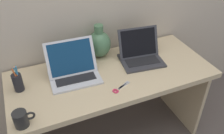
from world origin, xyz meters
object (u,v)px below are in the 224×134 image
at_px(laptop_right, 140,52).
at_px(green_vase, 99,43).
at_px(pen_cup, 18,82).
at_px(laptop_left, 73,68).
at_px(coffee_mug, 21,119).
at_px(scissors, 118,89).

distance_m(laptop_right, green_vase, 0.31).
bearing_deg(green_vase, pen_cup, -163.66).
relative_size(laptop_left, laptop_right, 1.03).
bearing_deg(pen_cup, laptop_left, 1.67).
distance_m(laptop_right, coffee_mug, 0.95).
bearing_deg(laptop_right, pen_cup, -179.11).
distance_m(green_vase, scissors, 0.44).
xyz_separation_m(laptop_right, green_vase, (-0.26, 0.17, 0.05)).
relative_size(laptop_right, scissors, 2.34).
distance_m(laptop_left, green_vase, 0.31).
bearing_deg(scissors, laptop_left, 131.42).
relative_size(green_vase, scissors, 1.80).
distance_m(coffee_mug, pen_cup, 0.31).
distance_m(green_vase, coffee_mug, 0.80).
bearing_deg(coffee_mug, laptop_left, 40.20).
xyz_separation_m(laptop_right, pen_cup, (-0.87, -0.01, 0.01)).
xyz_separation_m(laptop_left, pen_cup, (-0.36, -0.01, 0.00)).
distance_m(laptop_left, laptop_right, 0.52).
xyz_separation_m(laptop_left, scissors, (0.22, -0.25, -0.06)).
relative_size(laptop_right, coffee_mug, 2.86).
bearing_deg(laptop_left, green_vase, 33.62).
xyz_separation_m(laptop_left, laptop_right, (0.52, 0.00, -0.00)).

